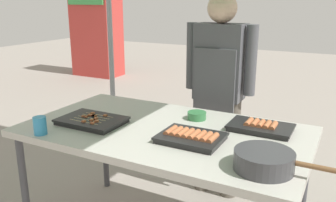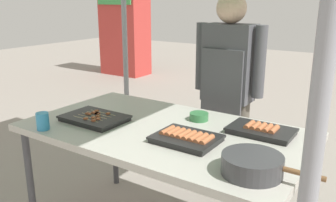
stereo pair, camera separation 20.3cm
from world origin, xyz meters
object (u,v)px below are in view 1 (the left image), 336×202
condiment_bowl (197,116)px  vendor_woman (219,82)px  stall_table (164,137)px  tray_grilled_sausages (261,127)px  tray_meat_skewers (92,121)px  drink_cup_near_edge (40,126)px  tray_pork_links (191,137)px  cooking_wok (264,160)px  neighbor_stall_left (96,26)px

condiment_bowl → vendor_woman: vendor_woman is taller
stall_table → tray_grilled_sausages: size_ratio=4.60×
tray_meat_skewers → drink_cup_near_edge: 0.30m
stall_table → tray_pork_links: size_ratio=4.88×
tray_meat_skewers → cooking_wok: bearing=-6.7°
condiment_bowl → vendor_woman: size_ratio=0.08×
tray_pork_links → cooking_wok: cooking_wok is taller
tray_meat_skewers → tray_pork_links: (0.63, 0.03, 0.00)m
tray_grilled_sausages → tray_meat_skewers: tray_grilled_sausages is taller
cooking_wok → vendor_woman: (-0.56, 0.96, 0.09)m
tray_grilled_sausages → drink_cup_near_edge: drink_cup_near_edge is taller
tray_meat_skewers → cooking_wok: (1.04, -0.12, 0.03)m
tray_pork_links → drink_cup_near_edge: 0.82m
neighbor_stall_left → condiment_bowl: bearing=-44.6°
tray_pork_links → cooking_wok: bearing=-20.0°
tray_grilled_sausages → vendor_woman: 0.66m
cooking_wok → neighbor_stall_left: neighbor_stall_left is taller
stall_table → tray_meat_skewers: bearing=-163.6°
tray_pork_links → drink_cup_near_edge: (-0.76, -0.29, 0.03)m
condiment_bowl → tray_meat_skewers: bearing=-145.1°
cooking_wok → drink_cup_near_edge: (-1.17, -0.15, 0.00)m
stall_table → cooking_wok: bearing=-21.5°
tray_grilled_sausages → vendor_woman: vendor_woman is taller
vendor_woman → tray_grilled_sausages: bearing=131.3°
tray_grilled_sausages → neighbor_stall_left: 5.46m
tray_meat_skewers → tray_pork_links: tray_pork_links is taller
tray_meat_skewers → drink_cup_near_edge: bearing=-116.4°
stall_table → neighbor_stall_left: bearing=132.8°
condiment_bowl → tray_pork_links: bearing=-71.5°
drink_cup_near_edge → neighbor_stall_left: bearing=125.4°
tray_meat_skewers → drink_cup_near_edge: size_ratio=3.81×
vendor_woman → neighbor_stall_left: (-3.64, 3.15, 0.08)m
tray_grilled_sausages → tray_meat_skewers: (-0.91, -0.35, -0.00)m
vendor_woman → stall_table: bearing=84.7°
tray_pork_links → condiment_bowl: bearing=108.5°
stall_table → condiment_bowl: condiment_bowl is taller
tray_meat_skewers → neighbor_stall_left: 5.09m
tray_meat_skewers → cooking_wok: size_ratio=0.90×
stall_table → tray_meat_skewers: size_ratio=4.26×
tray_pork_links → vendor_woman: (-0.15, 0.81, 0.11)m
drink_cup_near_edge → condiment_bowl: bearing=44.1°
cooking_wok → condiment_bowl: (-0.52, 0.48, -0.02)m
tray_meat_skewers → neighbor_stall_left: size_ratio=0.20×
stall_table → tray_pork_links: 0.24m
tray_grilled_sausages → vendor_woman: bearing=131.3°
tray_grilled_sausages → condiment_bowl: tray_grilled_sausages is taller
condiment_bowl → drink_cup_near_edge: 0.91m
drink_cup_near_edge → neighbor_stall_left: 5.23m
tray_meat_skewers → vendor_woman: size_ratio=0.25×
neighbor_stall_left → tray_meat_skewers: bearing=-51.6°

